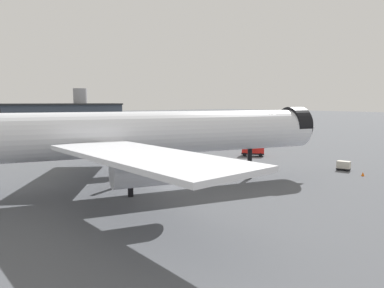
{
  "coord_description": "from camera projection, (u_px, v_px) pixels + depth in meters",
  "views": [
    {
      "loc": [
        -30.22,
        -44.48,
        13.34
      ],
      "look_at": [
        4.12,
        -0.35,
        6.62
      ],
      "focal_mm": 32.82,
      "sensor_mm": 36.0,
      "label": 1
    }
  ],
  "objects": [
    {
      "name": "airliner_near_gate",
      "position": [
        141.0,
        134.0,
        52.86
      ],
      "size": [
        66.39,
        59.33,
        19.2
      ],
      "rotation": [
        0.0,
        0.0,
        -0.26
      ],
      "color": "silver",
      "rests_on": "ground"
    },
    {
      "name": "baggage_cart_trailing",
      "position": [
        344.0,
        165.0,
        68.69
      ],
      "size": [
        2.4,
        2.72,
        1.82
      ],
      "rotation": [
        0.0,
        0.0,
        4.99
      ],
      "color": "black",
      "rests_on": "ground"
    },
    {
      "name": "ground",
      "position": [
        170.0,
        188.0,
        54.87
      ],
      "size": [
        900.0,
        900.0,
        0.0
      ],
      "primitive_type": "plane",
      "color": "#4C4F54"
    },
    {
      "name": "service_truck_front",
      "position": [
        252.0,
        150.0,
        86.97
      ],
      "size": [
        5.34,
        5.66,
        3.0
      ],
      "rotation": [
        0.0,
        0.0,
        5.43
      ],
      "color": "black",
      "rests_on": "ground"
    },
    {
      "name": "traffic_cone_near_nose",
      "position": [
        363.0,
        174.0,
        63.46
      ],
      "size": [
        0.58,
        0.58,
        0.73
      ],
      "primitive_type": "cone",
      "color": "#F2600C",
      "rests_on": "ground"
    }
  ]
}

